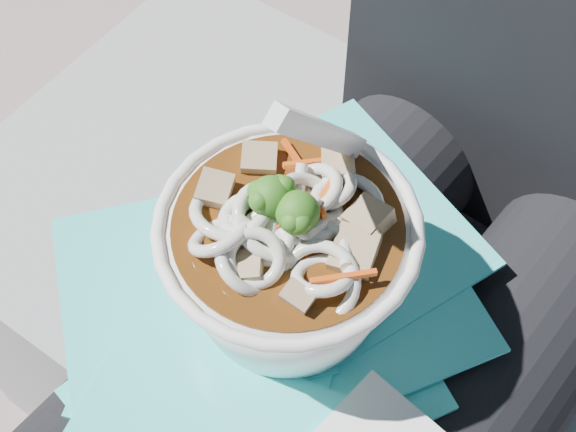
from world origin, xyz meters
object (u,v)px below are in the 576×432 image
Objects in this scene: stone_ledge at (398,394)px; udon_bowl at (288,254)px; lap at (334,386)px; plastic_bag at (267,346)px; person_body at (404,295)px.

udon_bowl is at bearing -107.91° from stone_ledge.
stone_ledge is at bearing 90.00° from lap.
udon_bowl is at bearing 106.30° from plastic_bag.
plastic_bag reaches higher than lap.
person_body reaches higher than lap.
person_body is at bearing 73.56° from plastic_bag.
lap is 0.09m from person_body.
person_body reaches higher than plastic_bag.
udon_bowl is (-0.05, -0.09, 0.13)m from person_body.
udon_bowl reaches higher than stone_ledge.
person_body is 0.17m from udon_bowl.
stone_ledge is 2.18× the size of plastic_bag.
plastic_bag is at bearing -101.50° from stone_ledge.
plastic_bag is (-0.04, -0.04, 0.08)m from lap.
lap is at bearing -90.00° from person_body.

